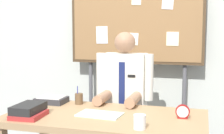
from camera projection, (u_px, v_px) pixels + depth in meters
back_wall at (139, 32)px, 3.63m from camera, size 6.40×0.08×2.70m
desk at (105, 126)px, 2.48m from camera, size 1.52×0.78×0.72m
person at (124, 108)px, 3.06m from camera, size 0.55×0.56×1.35m
bulletin_board at (136, 21)px, 3.42m from camera, size 1.44×0.09×1.99m
book_stack at (29, 111)px, 2.41m from camera, size 0.23×0.29×0.09m
open_notebook at (100, 114)px, 2.46m from camera, size 0.35×0.23×0.01m
desk_clock at (183, 112)px, 2.36m from camera, size 0.10×0.04×0.10m
coffee_mug at (140, 122)px, 2.11m from camera, size 0.08×0.08×0.10m
pen_holder at (79, 99)px, 2.81m from camera, size 0.07×0.07×0.16m
paper_tray at (52, 100)px, 2.86m from camera, size 0.26×0.20×0.06m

